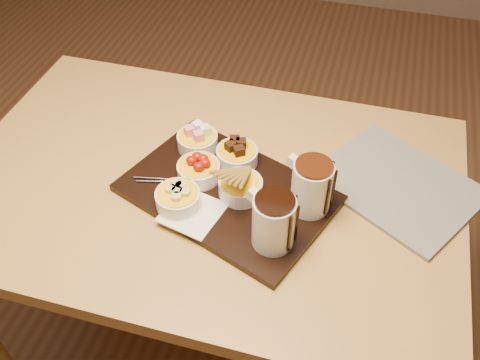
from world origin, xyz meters
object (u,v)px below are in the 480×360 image
(serving_board, at_px, (227,193))
(bowl_strawberries, at_px, (199,171))
(pitcher_milk_chocolate, at_px, (311,187))
(pitcher_dark_chocolate, at_px, (274,222))
(dining_table, at_px, (208,208))
(newspaper, at_px, (397,185))

(serving_board, xyz_separation_m, bowl_strawberries, (-0.08, 0.02, 0.03))
(bowl_strawberries, height_order, pitcher_milk_chocolate, pitcher_milk_chocolate)
(serving_board, relative_size, pitcher_dark_chocolate, 3.82)
(pitcher_dark_chocolate, bearing_deg, pitcher_milk_chocolate, 85.60)
(serving_board, height_order, bowl_strawberries, bowl_strawberries)
(dining_table, height_order, newspaper, newspaper)
(dining_table, bearing_deg, bowl_strawberries, -133.55)
(pitcher_dark_chocolate, bearing_deg, serving_board, 160.02)
(serving_board, bearing_deg, pitcher_dark_chocolate, -19.98)
(pitcher_dark_chocolate, relative_size, newspaper, 0.35)
(bowl_strawberries, xyz_separation_m, pitcher_dark_chocolate, (0.21, -0.14, 0.04))
(pitcher_dark_chocolate, height_order, pitcher_milk_chocolate, same)
(newspaper, bearing_deg, pitcher_milk_chocolate, -113.20)
(bowl_strawberries, relative_size, newspaper, 0.29)
(bowl_strawberries, height_order, pitcher_dark_chocolate, pitcher_dark_chocolate)
(serving_board, distance_m, newspaper, 0.40)
(dining_table, height_order, pitcher_milk_chocolate, pitcher_milk_chocolate)
(bowl_strawberries, height_order, newspaper, bowl_strawberries)
(pitcher_milk_chocolate, xyz_separation_m, newspaper, (0.19, 0.13, -0.07))
(serving_board, height_order, pitcher_dark_chocolate, pitcher_dark_chocolate)
(dining_table, xyz_separation_m, pitcher_dark_chocolate, (0.20, -0.15, 0.18))
(dining_table, relative_size, serving_board, 2.61)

